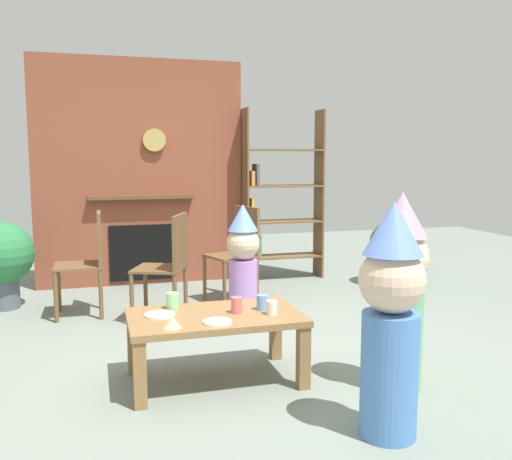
{
  "coord_description": "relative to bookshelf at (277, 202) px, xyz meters",
  "views": [
    {
      "loc": [
        -1.0,
        -3.54,
        1.36
      ],
      "look_at": [
        0.15,
        0.4,
        0.83
      ],
      "focal_mm": 39.23,
      "sensor_mm": 36.0,
      "label": 1
    }
  ],
  "objects": [
    {
      "name": "ground_plane",
      "position": [
        -0.99,
        -2.4,
        -0.87
      ],
      "size": [
        12.0,
        12.0,
        0.0
      ],
      "primitive_type": "plane",
      "color": "gray"
    },
    {
      "name": "brick_fireplace_feature",
      "position": [
        -1.49,
        0.2,
        0.33
      ],
      "size": [
        2.2,
        0.28,
        2.4
      ],
      "color": "brown",
      "rests_on": "ground_plane"
    },
    {
      "name": "bookshelf",
      "position": [
        0.0,
        0.0,
        0.0
      ],
      "size": [
        0.9,
        0.28,
        1.9
      ],
      "color": "brown",
      "rests_on": "ground_plane"
    },
    {
      "name": "coffee_table",
      "position": [
        -1.3,
        -2.71,
        -0.51
      ],
      "size": [
        1.04,
        0.61,
        0.42
      ],
      "color": "olive",
      "rests_on": "ground_plane"
    },
    {
      "name": "paper_cup_near_left",
      "position": [
        -1.17,
        -2.72,
        -0.4
      ],
      "size": [
        0.07,
        0.07,
        0.1
      ],
      "primitive_type": "cylinder",
      "color": "#E5666B",
      "rests_on": "coffee_table"
    },
    {
      "name": "paper_cup_near_right",
      "position": [
        -0.98,
        -2.82,
        -0.4
      ],
      "size": [
        0.07,
        0.07,
        0.09
      ],
      "primitive_type": "cylinder",
      "color": "silver",
      "rests_on": "coffee_table"
    },
    {
      "name": "paper_cup_center",
      "position": [
        -1.53,
        -2.52,
        -0.4
      ],
      "size": [
        0.08,
        0.08,
        0.1
      ],
      "primitive_type": "cylinder",
      "color": "#8CD18C",
      "rests_on": "coffee_table"
    },
    {
      "name": "paper_cup_far_left",
      "position": [
        -1.0,
        -2.7,
        -0.4
      ],
      "size": [
        0.07,
        0.07,
        0.09
      ],
      "primitive_type": "cylinder",
      "color": "#669EE0",
      "rests_on": "coffee_table"
    },
    {
      "name": "paper_plate_front",
      "position": [
        -1.63,
        -2.65,
        -0.44
      ],
      "size": [
        0.18,
        0.18,
        0.01
      ],
      "primitive_type": "cylinder",
      "color": "white",
      "rests_on": "coffee_table"
    },
    {
      "name": "paper_plate_rear",
      "position": [
        -1.33,
        -2.89,
        -0.44
      ],
      "size": [
        0.17,
        0.17,
        0.01
      ],
      "primitive_type": "cylinder",
      "color": "white",
      "rests_on": "coffee_table"
    },
    {
      "name": "birthday_cake_slice",
      "position": [
        -1.59,
        -2.91,
        -0.41
      ],
      "size": [
        0.1,
        0.1,
        0.06
      ],
      "primitive_type": "cone",
      "color": "#EAC68C",
      "rests_on": "coffee_table"
    },
    {
      "name": "table_fork",
      "position": [
        -0.92,
        -2.53,
        -0.44
      ],
      "size": [
        0.15,
        0.04,
        0.01
      ],
      "primitive_type": "cube",
      "rotation": [
        0.0,
        0.0,
        2.99
      ],
      "color": "silver",
      "rests_on": "coffee_table"
    },
    {
      "name": "child_with_cone_hat",
      "position": [
        -0.63,
        -3.62,
        -0.25
      ],
      "size": [
        0.32,
        0.32,
        1.16
      ],
      "rotation": [
        0.0,
        0.0,
        2.21
      ],
      "color": "#4C7FC6",
      "rests_on": "ground_plane"
    },
    {
      "name": "child_in_pink",
      "position": [
        -0.29,
        -3.12,
        -0.25
      ],
      "size": [
        0.32,
        0.32,
        1.17
      ],
      "rotation": [
        0.0,
        0.0,
        2.75
      ],
      "color": "#66B27F",
      "rests_on": "ground_plane"
    },
    {
      "name": "child_by_the_chairs",
      "position": [
        -0.82,
        -1.58,
        -0.34
      ],
      "size": [
        0.27,
        0.27,
        0.99
      ],
      "rotation": [
        0.0,
        0.0,
        -1.97
      ],
      "color": "#B27FCC",
      "rests_on": "ground_plane"
    },
    {
      "name": "dining_chair_left",
      "position": [
        -2.04,
        -0.97,
        -0.35
      ],
      "size": [
        0.4,
        0.4,
        0.9
      ],
      "rotation": [
        0.0,
        0.0,
        3.13
      ],
      "color": "brown",
      "rests_on": "ground_plane"
    },
    {
      "name": "dining_chair_middle",
      "position": [
        -1.39,
        -1.33,
        -0.35
      ],
      "size": [
        0.52,
        0.52,
        0.9
      ],
      "rotation": [
        0.0,
        0.0,
        2.74
      ],
      "color": "brown",
      "rests_on": "ground_plane"
    },
    {
      "name": "dining_chair_right",
      "position": [
        -0.67,
        -0.83,
        -0.35
      ],
      "size": [
        0.51,
        0.51,
        0.9
      ],
      "rotation": [
        0.0,
        0.0,
        3.46
      ],
      "color": "brown",
      "rests_on": "ground_plane"
    },
    {
      "name": "potted_plant_tall",
      "position": [
        1.12,
        -0.65,
        -0.44
      ],
      "size": [
        0.54,
        0.54,
        0.71
      ],
      "color": "#4C5660",
      "rests_on": "ground_plane"
    },
    {
      "name": "potted_plant_short",
      "position": [
        -2.8,
        -0.54,
        -0.39
      ],
      "size": [
        0.57,
        0.57,
        0.8
      ],
      "color": "#4C5660",
      "rests_on": "ground_plane"
    }
  ]
}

